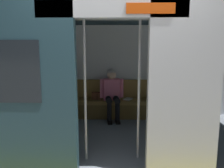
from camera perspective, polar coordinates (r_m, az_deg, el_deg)
name	(u,v)px	position (r m, az deg, el deg)	size (l,w,h in m)	color
train_car	(110,54)	(3.98, -0.53, 7.67)	(6.40, 2.90, 2.31)	#ADAFB5
bench_seat	(113,104)	(5.27, 0.37, -5.21)	(3.15, 0.44, 0.44)	olive
person_seated	(112,91)	(5.15, -0.01, -1.84)	(0.55, 0.70, 1.16)	pink
handbag	(97,96)	(5.30, -3.82, -3.06)	(0.26, 0.15, 0.17)	brown
book	(128,99)	(5.29, 4.14, -3.88)	(0.15, 0.22, 0.03)	silver
grab_pole_door	(85,88)	(3.15, -7.00, -1.01)	(0.04, 0.04, 2.17)	silver
grab_pole_far	(139,87)	(3.20, 6.98, -0.84)	(0.04, 0.04, 2.17)	silver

